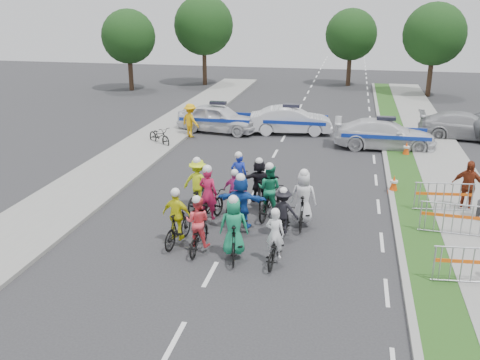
% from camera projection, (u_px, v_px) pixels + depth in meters
% --- Properties ---
extents(ground, '(90.00, 90.00, 0.00)m').
position_uv_depth(ground, '(210.00, 274.00, 14.37)').
color(ground, '#28282B').
rests_on(ground, ground).
extents(curb_right, '(0.20, 60.00, 0.12)m').
position_uv_depth(curb_right, '(395.00, 217.00, 17.98)').
color(curb_right, gray).
rests_on(curb_right, ground).
extents(grass_strip, '(1.20, 60.00, 0.11)m').
position_uv_depth(grass_strip, '(417.00, 219.00, 17.85)').
color(grass_strip, '#2A4F19').
rests_on(grass_strip, ground).
extents(sidewalk_right, '(2.40, 60.00, 0.13)m').
position_uv_depth(sidewalk_right, '(474.00, 223.00, 17.49)').
color(sidewalk_right, gray).
rests_on(sidewalk_right, ground).
extents(sidewalk_left, '(3.00, 60.00, 0.13)m').
position_uv_depth(sidewalk_left, '(79.00, 192.00, 20.25)').
color(sidewalk_left, gray).
rests_on(sidewalk_left, ground).
extents(rider_0, '(0.70, 1.69, 1.68)m').
position_uv_depth(rider_0, '(275.00, 244.00, 14.83)').
color(rider_0, black).
rests_on(rider_0, ground).
extents(rider_1, '(0.90, 1.91, 1.94)m').
position_uv_depth(rider_1, '(234.00, 234.00, 15.04)').
color(rider_1, black).
rests_on(rider_1, ground).
extents(rider_2, '(0.73, 1.72, 1.75)m').
position_uv_depth(rider_2, '(198.00, 230.00, 15.54)').
color(rider_2, black).
rests_on(rider_2, ground).
extents(rider_3, '(0.96, 1.79, 1.83)m').
position_uv_depth(rider_3, '(178.00, 223.00, 15.91)').
color(rider_3, black).
rests_on(rider_3, ground).
extents(rider_4, '(0.95, 1.67, 1.68)m').
position_uv_depth(rider_4, '(283.00, 218.00, 16.38)').
color(rider_4, black).
rests_on(rider_4, ground).
extents(rider_5, '(1.57, 1.88, 1.97)m').
position_uv_depth(rider_5, '(241.00, 207.00, 16.74)').
color(rider_5, black).
rests_on(rider_5, ground).
extents(rider_6, '(1.09, 2.09, 2.03)m').
position_uv_depth(rider_6, '(209.00, 204.00, 17.46)').
color(rider_6, black).
rests_on(rider_6, ground).
extents(rider_7, '(0.83, 1.88, 1.97)m').
position_uv_depth(rider_7, '(303.00, 204.00, 17.18)').
color(rider_7, black).
rests_on(rider_7, ground).
extents(rider_8, '(1.01, 1.99, 1.94)m').
position_uv_depth(rider_8, '(269.00, 197.00, 17.95)').
color(rider_8, black).
rests_on(rider_8, ground).
extents(rider_9, '(0.90, 1.65, 1.68)m').
position_uv_depth(rider_9, '(235.00, 197.00, 18.07)').
color(rider_9, black).
rests_on(rider_9, ground).
extents(rider_10, '(1.13, 1.95, 1.92)m').
position_uv_depth(rider_10, '(198.00, 189.00, 18.59)').
color(rider_10, black).
rests_on(rider_10, ground).
extents(rider_11, '(1.50, 1.78, 1.81)m').
position_uv_depth(rider_11, '(259.00, 185.00, 18.89)').
color(rider_11, black).
rests_on(rider_11, ground).
extents(rider_12, '(0.97, 1.91, 1.86)m').
position_uv_depth(rider_12, '(239.00, 184.00, 19.50)').
color(rider_12, black).
rests_on(rider_12, ground).
extents(police_car_0, '(4.74, 2.53, 1.54)m').
position_uv_depth(police_car_0, '(218.00, 118.00, 29.42)').
color(police_car_0, silver).
rests_on(police_car_0, ground).
extents(police_car_1, '(4.60, 2.18, 1.46)m').
position_uv_depth(police_car_1, '(291.00, 120.00, 29.07)').
color(police_car_1, silver).
rests_on(police_car_1, ground).
extents(police_car_2, '(4.95, 2.09, 1.43)m').
position_uv_depth(police_car_2, '(385.00, 134.00, 26.20)').
color(police_car_2, silver).
rests_on(police_car_2, ground).
extents(civilian_sedan, '(4.86, 2.19, 1.38)m').
position_uv_depth(civilian_sedan, '(465.00, 126.00, 27.98)').
color(civilian_sedan, '#A3A4A8').
rests_on(civilian_sedan, ground).
extents(spectator_2, '(1.16, 0.76, 1.83)m').
position_uv_depth(spectator_2, '(468.00, 186.00, 18.34)').
color(spectator_2, maroon).
rests_on(spectator_2, ground).
extents(marshal_hiviz, '(1.34, 1.17, 1.79)m').
position_uv_depth(marshal_hiviz, '(190.00, 120.00, 28.28)').
color(marshal_hiviz, '#ECAB0C').
rests_on(marshal_hiviz, ground).
extents(barrier_0, '(2.04, 0.68, 1.12)m').
position_uv_depth(barrier_0, '(472.00, 267.00, 13.56)').
color(barrier_0, '#A5A8AD').
rests_on(barrier_0, ground).
extents(barrier_1, '(2.03, 0.64, 1.12)m').
position_uv_depth(barrier_1, '(453.00, 221.00, 16.40)').
color(barrier_1, '#A5A8AD').
rests_on(barrier_1, ground).
extents(barrier_2, '(2.04, 0.73, 1.12)m').
position_uv_depth(barrier_2, '(443.00, 198.00, 18.24)').
color(barrier_2, '#A5A8AD').
rests_on(barrier_2, ground).
extents(cone_0, '(0.40, 0.40, 0.70)m').
position_uv_depth(cone_0, '(394.00, 184.00, 20.28)').
color(cone_0, '#F24C0C').
rests_on(cone_0, ground).
extents(cone_1, '(0.40, 0.40, 0.70)m').
position_uv_depth(cone_1, '(406.00, 149.00, 24.96)').
color(cone_1, '#F24C0C').
rests_on(cone_1, ground).
extents(parked_bike, '(1.80, 1.59, 0.94)m').
position_uv_depth(parked_bike, '(159.00, 136.00, 26.84)').
color(parked_bike, black).
rests_on(parked_bike, ground).
extents(tree_0, '(4.20, 4.20, 6.30)m').
position_uv_depth(tree_0, '(128.00, 37.00, 41.67)').
color(tree_0, '#382619').
rests_on(tree_0, ground).
extents(tree_1, '(4.55, 4.55, 6.82)m').
position_uv_depth(tree_1, '(435.00, 34.00, 38.92)').
color(tree_1, '#382619').
rests_on(tree_1, ground).
extents(tree_3, '(4.90, 4.90, 7.35)m').
position_uv_depth(tree_3, '(204.00, 25.00, 44.18)').
color(tree_3, '#382619').
rests_on(tree_3, ground).
extents(tree_4, '(4.20, 4.20, 6.30)m').
position_uv_depth(tree_4, '(351.00, 35.00, 43.91)').
color(tree_4, '#382619').
rests_on(tree_4, ground).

